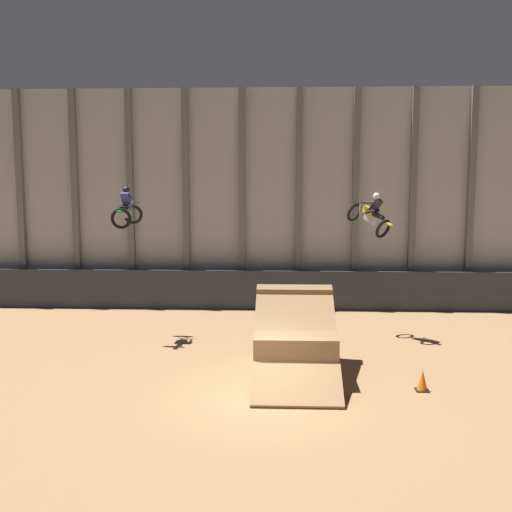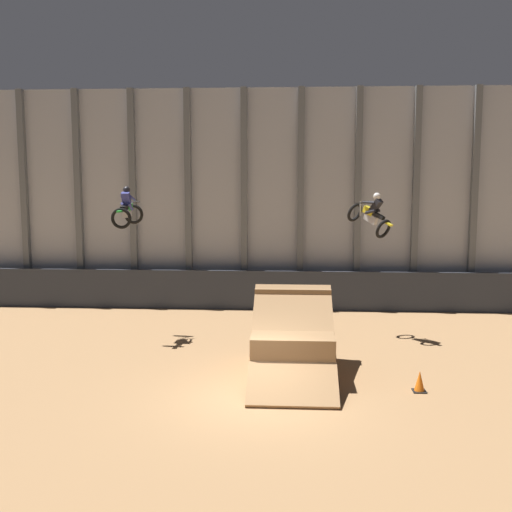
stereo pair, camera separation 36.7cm
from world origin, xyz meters
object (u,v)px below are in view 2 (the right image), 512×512
at_px(dirt_ramp, 293,344).
at_px(rider_bike_right_air, 371,215).
at_px(rider_bike_left_air, 127,210).
at_px(traffic_cone_near_ramp, 420,382).

xyz_separation_m(dirt_ramp, rider_bike_right_air, (2.79, 4.20, 3.63)).
height_order(rider_bike_left_air, rider_bike_right_air, rider_bike_left_air).
relative_size(dirt_ramp, traffic_cone_near_ramp, 7.82).
distance_m(rider_bike_right_air, traffic_cone_near_ramp, 7.17).
height_order(dirt_ramp, rider_bike_right_air, rider_bike_right_air).
distance_m(rider_bike_left_air, rider_bike_right_air, 8.75).
height_order(rider_bike_left_air, traffic_cone_near_ramp, rider_bike_left_air).
bearing_deg(rider_bike_right_air, dirt_ramp, -168.49).
height_order(dirt_ramp, traffic_cone_near_ramp, dirt_ramp).
xyz_separation_m(dirt_ramp, traffic_cone_near_ramp, (3.45, -1.57, -0.57)).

